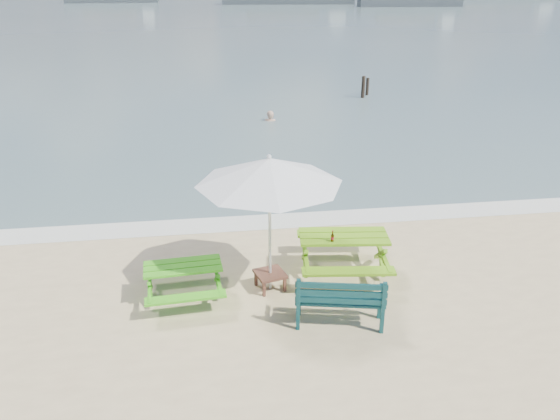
{
  "coord_description": "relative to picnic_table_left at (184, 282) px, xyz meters",
  "views": [
    {
      "loc": [
        -1.29,
        -7.63,
        5.62
      ],
      "look_at": [
        0.21,
        3.0,
        1.0
      ],
      "focal_mm": 35.0,
      "sensor_mm": 36.0,
      "label": 1
    }
  ],
  "objects": [
    {
      "name": "picnic_table_right",
      "position": [
        3.19,
        0.5,
        0.08
      ],
      "size": [
        1.99,
        2.16,
        0.84
      ],
      "color": "#68A018",
      "rests_on": "ground"
    },
    {
      "name": "sea",
      "position": [
        1.84,
        83.59,
        -0.32
      ],
      "size": [
        300.0,
        300.0,
        0.0
      ],
      "primitive_type": "plane",
      "color": "slate",
      "rests_on": "ground"
    },
    {
      "name": "swimmer",
      "position": [
        3.3,
        13.42,
        -0.77
      ],
      "size": [
        0.72,
        0.57,
        1.75
      ],
      "color": "tan",
      "rests_on": "ground"
    },
    {
      "name": "picnic_table_left",
      "position": [
        0.0,
        0.0,
        0.0
      ],
      "size": [
        1.54,
        1.69,
        0.68
      ],
      "color": "#3CA519",
      "rests_on": "ground"
    },
    {
      "name": "foam_strip",
      "position": [
        1.84,
        3.19,
        -0.32
      ],
      "size": [
        22.0,
        0.9,
        0.01
      ],
      "primitive_type": "cube",
      "color": "silver",
      "rests_on": "ground"
    },
    {
      "name": "beer_bottle",
      "position": [
        2.9,
        0.27,
        0.59
      ],
      "size": [
        0.06,
        0.06,
        0.23
      ],
      "color": "brown",
      "rests_on": "picnic_table_right"
    },
    {
      "name": "park_bench",
      "position": [
        2.7,
        -1.25,
        -0.04
      ],
      "size": [
        1.61,
        0.83,
        0.94
      ],
      "color": "#0E373A",
      "rests_on": "ground"
    },
    {
      "name": "side_table",
      "position": [
        1.64,
        0.08,
        -0.15
      ],
      "size": [
        0.66,
        0.66,
        0.35
      ],
      "color": "brown",
      "rests_on": "ground"
    },
    {
      "name": "patio_umbrella",
      "position": [
        1.64,
        0.08,
        2.09
      ],
      "size": [
        3.3,
        3.3,
        2.66
      ],
      "color": "silver",
      "rests_on": "ground"
    },
    {
      "name": "mooring_pilings",
      "position": [
        8.63,
        17.65,
        0.07
      ],
      "size": [
        0.57,
        0.77,
        1.27
      ],
      "color": "black",
      "rests_on": "ground"
    }
  ]
}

